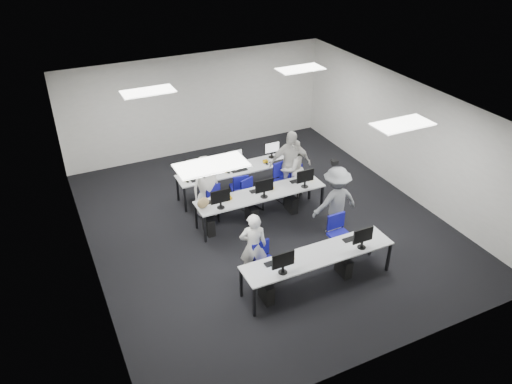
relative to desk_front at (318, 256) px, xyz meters
name	(u,v)px	position (x,y,z in m)	size (l,w,h in m)	color
room	(265,168)	(0.00, 2.40, 0.82)	(9.00, 9.02, 3.00)	black
ceiling_panels	(265,106)	(0.00, 2.40, 2.30)	(5.20, 4.60, 0.02)	white
desk_front	(318,256)	(0.00, 0.00, 0.00)	(3.20, 0.70, 0.73)	silver
desk_mid	(261,195)	(0.00, 2.60, 0.00)	(3.20, 0.70, 0.73)	silver
desk_back	(237,170)	(0.00, 4.00, 0.00)	(3.20, 0.70, 0.73)	silver
equipment_front	(310,272)	(-0.19, -0.02, -0.32)	(2.51, 0.41, 1.19)	#0B349B
equipment_mid	(254,209)	(-0.19, 2.58, -0.32)	(2.91, 0.41, 1.19)	white
equipment_back	(244,179)	(0.19, 4.02, -0.32)	(2.91, 0.41, 1.19)	white
chair_0	(266,270)	(-0.90, 0.52, -0.41)	(0.50, 0.53, 0.87)	navy
chair_1	(339,242)	(0.96, 0.64, -0.39)	(0.47, 0.51, 0.92)	navy
chair_2	(210,208)	(-1.10, 3.19, -0.41)	(0.53, 0.56, 0.87)	navy
chair_3	(252,201)	(-0.02, 3.06, -0.42)	(0.53, 0.56, 0.83)	navy
chair_4	(285,188)	(0.98, 3.19, -0.37)	(0.56, 0.59, 0.99)	navy
chair_5	(210,203)	(-0.99, 3.43, -0.41)	(0.48, 0.51, 0.85)	navy
chair_6	(239,193)	(-0.16, 3.54, -0.41)	(0.48, 0.51, 0.86)	navy
chair_7	(291,183)	(1.27, 3.40, -0.40)	(0.52, 0.55, 0.88)	navy
handbag	(203,203)	(-1.45, 2.61, 0.17)	(0.30, 0.19, 0.25)	#97724E
student_0	(253,246)	(-1.07, 0.75, 0.09)	(0.56, 0.37, 1.53)	white
student_1	(292,168)	(1.25, 3.32, 0.10)	(0.76, 0.59, 1.55)	white
student_2	(206,186)	(-1.10, 3.37, 0.11)	(0.77, 0.50, 1.58)	white
student_3	(290,164)	(1.16, 3.28, 0.24)	(1.08, 0.45, 1.84)	white
photographer	(336,201)	(1.29, 1.36, 0.17)	(1.10, 0.63, 1.70)	gray
dslr_camera	(335,163)	(1.29, 1.54, 1.08)	(0.14, 0.18, 0.10)	black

